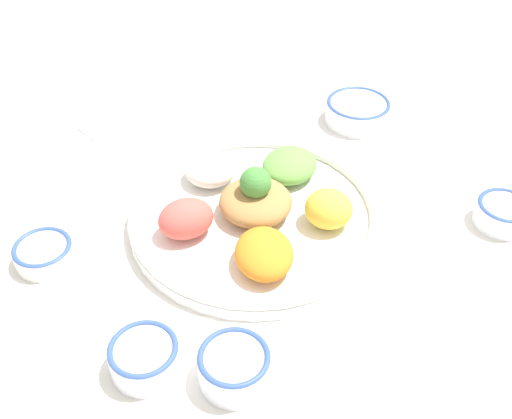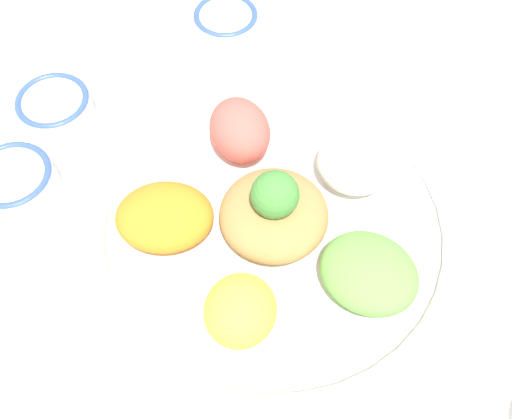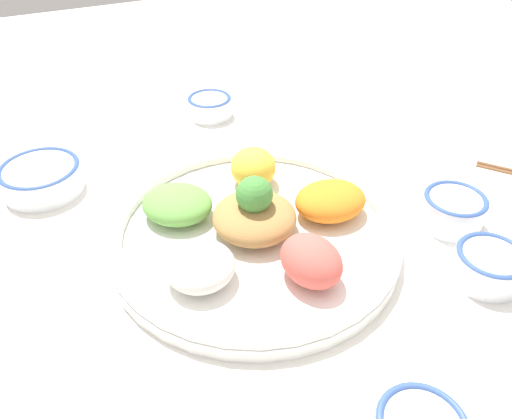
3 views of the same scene
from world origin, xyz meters
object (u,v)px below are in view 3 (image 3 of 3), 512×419
sauce_bowl_far (453,209)px  sauce_bowl_dark (41,177)px  rice_bowl_blue (210,105)px  rice_bowl_plain (489,265)px  salad_platter (255,228)px

sauce_bowl_far → sauce_bowl_dark: bearing=-122.6°
rice_bowl_blue → sauce_bowl_dark: bearing=-68.8°
sauce_bowl_dark → rice_bowl_plain: 0.63m
salad_platter → sauce_bowl_dark: 0.34m
rice_bowl_plain → sauce_bowl_dark: bearing=-132.1°
rice_bowl_blue → rice_bowl_plain: 0.57m
sauce_bowl_dark → rice_bowl_plain: bearing=47.9°
rice_bowl_blue → sauce_bowl_dark: 0.34m
sauce_bowl_dark → sauce_bowl_far: (0.32, 0.50, 0.00)m
salad_platter → rice_bowl_plain: (0.18, 0.23, -0.00)m
rice_bowl_blue → sauce_bowl_far: sauce_bowl_far is taller
rice_bowl_blue → rice_bowl_plain: size_ratio=0.98×
rice_bowl_blue → rice_bowl_plain: rice_bowl_plain is taller
sauce_bowl_far → rice_bowl_plain: bearing=-19.2°
rice_bowl_blue → sauce_bowl_dark: (0.12, -0.32, 0.00)m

